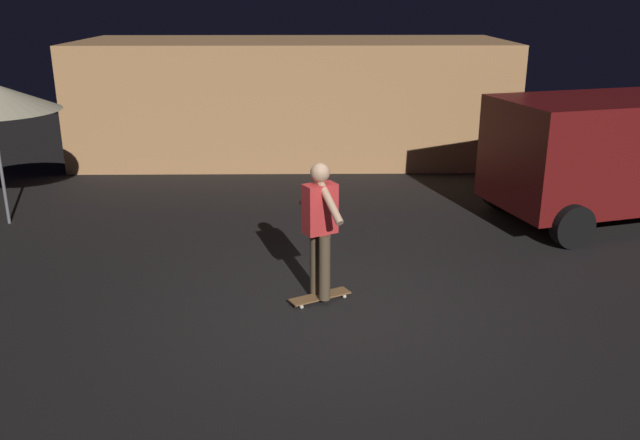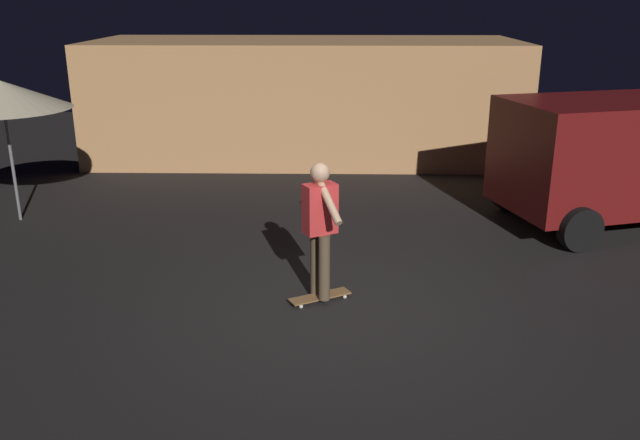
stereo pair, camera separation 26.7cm
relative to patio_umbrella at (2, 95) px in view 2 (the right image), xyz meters
name	(u,v)px [view 2 (the right image)]	position (x,y,z in m)	size (l,w,h in m)	color
ground_plane	(333,310)	(5.24, -3.28, -2.07)	(28.00, 28.00, 0.00)	black
low_building	(306,99)	(4.59, 4.91, -0.76)	(9.45, 3.60, 2.61)	tan
patio_umbrella	(2,95)	(0.00, 0.00, 0.00)	(2.10, 2.10, 2.30)	slate
skateboard_ridden	(320,297)	(5.08, -3.02, -2.02)	(0.78, 0.55, 0.07)	olive
skater	(320,221)	(5.08, -3.02, -1.04)	(0.55, 0.91, 1.67)	brown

